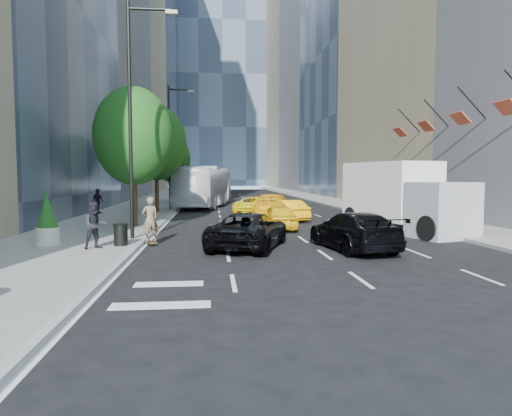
{
  "coord_description": "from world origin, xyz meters",
  "views": [
    {
      "loc": [
        -3.06,
        -16.03,
        2.86
      ],
      "look_at": [
        -1.34,
        1.65,
        1.6
      ],
      "focal_mm": 32.0,
      "sensor_mm": 36.0,
      "label": 1
    }
  ],
  "objects": [
    {
      "name": "ground",
      "position": [
        0.0,
        0.0,
        0.0
      ],
      "size": [
        160.0,
        160.0,
        0.0
      ],
      "primitive_type": "plane",
      "color": "black",
      "rests_on": "ground"
    },
    {
      "name": "sidewalk_left",
      "position": [
        -9.0,
        30.0,
        0.07
      ],
      "size": [
        6.0,
        120.0,
        0.15
      ],
      "primitive_type": "cube",
      "color": "slate",
      "rests_on": "ground"
    },
    {
      "name": "sidewalk_right",
      "position": [
        10.0,
        30.0,
        0.07
      ],
      "size": [
        4.0,
        120.0,
        0.15
      ],
      "primitive_type": "cube",
      "color": "slate",
      "rests_on": "ground"
    },
    {
      "name": "tower_left_mid",
      "position": [
        -22.0,
        42.0,
        22.5
      ],
      "size": [
        20.0,
        24.0,
        45.0
      ],
      "primitive_type": "cube",
      "color": "slate",
      "rests_on": "ground"
    },
    {
      "name": "tower_left_end",
      "position": [
        -22.0,
        92.0,
        30.0
      ],
      "size": [
        20.0,
        28.0,
        60.0
      ],
      "primitive_type": "cube",
      "color": "#313A4C",
      "rests_on": "ground"
    },
    {
      "name": "tower_right_mid",
      "position": [
        22.0,
        74.0,
        32.5
      ],
      "size": [
        20.0,
        24.0,
        65.0
      ],
      "primitive_type": "cube",
      "color": "slate",
      "rests_on": "ground"
    },
    {
      "name": "tower_right_far",
      "position": [
        22.0,
        98.0,
        25.0
      ],
      "size": [
        20.0,
        24.0,
        50.0
      ],
      "primitive_type": "cube",
      "color": "gray",
      "rests_on": "ground"
    },
    {
      "name": "tower_distant",
      "position": [
        0.0,
        120.0,
        45.0
      ],
      "size": [
        40.0,
        20.0,
        90.0
      ],
      "primitive_type": "cube",
      "color": "#313A4C",
      "rests_on": "ground"
    },
    {
      "name": "lamp_near",
      "position": [
        -6.32,
        4.0,
        5.81
      ],
      "size": [
        2.13,
        0.22,
        10.0
      ],
      "color": "black",
      "rests_on": "sidewalk_left"
    },
    {
      "name": "lamp_far",
      "position": [
        -6.32,
        22.0,
        5.81
      ],
      "size": [
        2.13,
        0.22,
        10.0
      ],
      "color": "black",
      "rests_on": "sidewalk_left"
    },
    {
      "name": "tree_near",
      "position": [
        -7.2,
        9.0,
        4.97
      ],
      "size": [
        4.2,
        4.2,
        7.46
      ],
      "color": "black",
      "rests_on": "sidewalk_left"
    },
    {
      "name": "tree_mid",
      "position": [
        -7.2,
        19.0,
        5.32
      ],
      "size": [
        4.5,
        4.5,
        7.99
      ],
      "color": "black",
      "rests_on": "sidewalk_left"
    },
    {
      "name": "tree_far",
      "position": [
        -7.2,
        32.0,
        4.62
      ],
      "size": [
        3.9,
        3.9,
        6.92
      ],
      "color": "black",
      "rests_on": "sidewalk_left"
    },
    {
      "name": "traffic_signal",
      "position": [
        -6.4,
        40.0,
        4.23
      ],
      "size": [
        2.48,
        0.53,
        5.2
      ],
      "color": "black",
      "rests_on": "sidewalk_left"
    },
    {
      "name": "facade_flags",
      "position": [
        10.64,
        10.0,
        6.18
      ],
      "size": [
        1.85,
        13.3,
        2.05
      ],
      "color": "black",
      "rests_on": "ground"
    },
    {
      "name": "skateboarder",
      "position": [
        -5.6,
        3.0,
        0.93
      ],
      "size": [
        0.8,
        0.68,
        1.86
      ],
      "primitive_type": "imported",
      "rotation": [
        0.0,
        0.0,
        3.55
      ],
      "color": "brown",
      "rests_on": "ground"
    },
    {
      "name": "black_sedan_lincoln",
      "position": [
        -1.61,
        1.8,
        0.71
      ],
      "size": [
        3.88,
        5.57,
        1.41
      ],
      "primitive_type": "imported",
      "rotation": [
        0.0,
        0.0,
        2.81
      ],
      "color": "black",
      "rests_on": "ground"
    },
    {
      "name": "black_sedan_mercedes",
      "position": [
        2.37,
        1.0,
        0.74
      ],
      "size": [
        2.76,
        5.32,
        1.48
      ],
      "primitive_type": "imported",
      "rotation": [
        0.0,
        0.0,
        3.28
      ],
      "color": "black",
      "rests_on": "ground"
    },
    {
      "name": "taxi_a",
      "position": [
        0.5,
        7.89,
        0.67
      ],
      "size": [
        1.59,
        3.94,
        1.34
      ],
      "primitive_type": "imported",
      "rotation": [
        0.0,
        0.0,
        3.14
      ],
      "color": "#EDB60C",
      "rests_on": "ground"
    },
    {
      "name": "taxi_b",
      "position": [
        1.59,
        12.46,
        0.67
      ],
      "size": [
        2.62,
        4.3,
        1.34
      ],
      "primitive_type": "imported",
      "rotation": [
        0.0,
        0.0,
        3.46
      ],
      "color": "#FFA50D",
      "rests_on": "ground"
    },
    {
      "name": "taxi_c",
      "position": [
        0.13,
        18.0,
        0.64
      ],
      "size": [
        3.76,
        5.1,
        1.29
      ],
      "primitive_type": "imported",
      "rotation": [
        0.0,
        0.0,
        2.75
      ],
      "color": "yellow",
      "rests_on": "ground"
    },
    {
      "name": "taxi_d",
      "position": [
        1.2,
        15.5,
        0.8
      ],
      "size": [
        3.69,
        5.92,
        1.6
      ],
      "primitive_type": "imported",
      "rotation": [
        0.0,
        0.0,
        2.86
      ],
      "color": "#F3AC0C",
      "rests_on": "ground"
    },
    {
      "name": "city_bus",
      "position": [
        -3.69,
        26.07,
        1.85
      ],
      "size": [
        5.27,
        13.63,
        3.7
      ],
      "primitive_type": "imported",
      "rotation": [
        0.0,
        0.0,
        -0.17
      ],
      "color": "silver",
      "rests_on": "ground"
    },
    {
      "name": "box_truck",
      "position": [
        6.69,
        6.5,
        1.82
      ],
      "size": [
        4.59,
        7.91,
        3.57
      ],
      "rotation": [
        0.0,
        0.0,
        0.27
      ],
      "color": "silver",
      "rests_on": "ground"
    },
    {
      "name": "pedestrian_a",
      "position": [
        -7.38,
        1.27,
        1.03
      ],
      "size": [
        1.08,
        1.01,
        1.76
      ],
      "primitive_type": "imported",
      "rotation": [
        0.0,
        0.0,
        0.54
      ],
      "color": "black",
      "rests_on": "sidewalk_left"
    },
    {
      "name": "pedestrian_b",
      "position": [
        -11.2,
        17.49,
        1.05
      ],
      "size": [
        1.11,
        0.99,
        1.8
      ],
      "primitive_type": "imported",
      "rotation": [
        0.0,
        0.0,
        2.49
      ],
      "color": "black",
      "rests_on": "sidewalk_left"
    },
    {
      "name": "trash_can",
      "position": [
        -6.6,
        2.0,
        0.55
      ],
      "size": [
        0.53,
        0.53,
        0.8
      ],
      "primitive_type": "cylinder",
      "color": "black",
      "rests_on": "sidewalk_left"
    },
    {
      "name": "planter_shrub",
      "position": [
        -9.44,
        2.32,
        1.16
      ],
      "size": [
        0.88,
        0.88,
        2.11
      ],
      "color": "beige",
      "rests_on": "sidewalk_left"
    }
  ]
}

